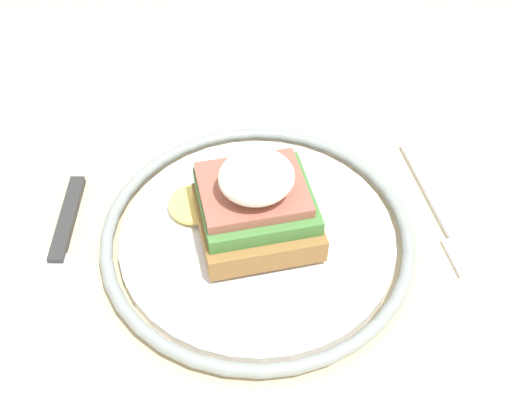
{
  "coord_description": "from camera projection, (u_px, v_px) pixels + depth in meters",
  "views": [
    {
      "loc": [
        0.03,
        0.31,
        1.14
      ],
      "look_at": [
        -0.04,
        -0.0,
        0.78
      ],
      "focal_mm": 45.0,
      "sensor_mm": 36.0,
      "label": 1
    }
  ],
  "objects": [
    {
      "name": "dining_table",
      "position": [
        218.0,
        322.0,
        0.58
      ],
      "size": [
        1.05,
        0.88,
        0.75
      ],
      "color": "#C6B28E",
      "rests_on": "ground_plane"
    },
    {
      "name": "plate",
      "position": [
        256.0,
        231.0,
        0.5
      ],
      "size": [
        0.24,
        0.24,
        0.02
      ],
      "color": "white",
      "rests_on": "dining_table"
    },
    {
      "name": "sandwich",
      "position": [
        255.0,
        200.0,
        0.48
      ],
      "size": [
        0.11,
        0.09,
        0.07
      ],
      "color": "olive",
      "rests_on": "plate"
    },
    {
      "name": "knife",
      "position": [
        58.0,
        254.0,
        0.49
      ],
      "size": [
        0.06,
        0.19,
        0.01
      ],
      "color": "#2D2D2D",
      "rests_on": "dining_table"
    },
    {
      "name": "fork",
      "position": [
        440.0,
        213.0,
        0.52
      ],
      "size": [
        0.02,
        0.15,
        0.0
      ],
      "color": "silver",
      "rests_on": "dining_table"
    }
  ]
}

